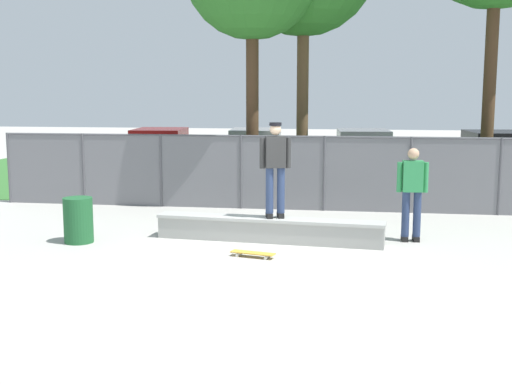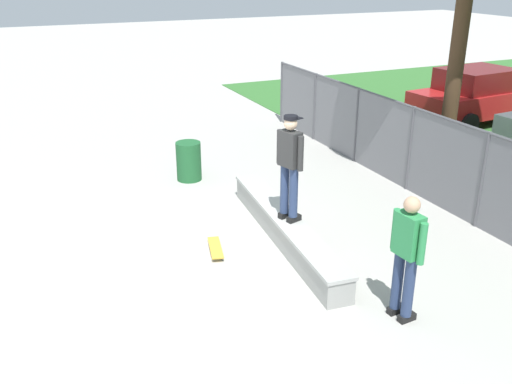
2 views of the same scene
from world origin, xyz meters
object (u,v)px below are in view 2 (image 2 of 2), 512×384
Objects in this scene: concrete_ledge at (285,229)px; bystander at (407,253)px; skateboarder at (290,163)px; skateboard at (216,248)px; trash_bin at (189,161)px; car_red at (477,95)px.

bystander is at bearing 8.71° from concrete_ledge.
skateboard is at bearing -100.74° from skateboarder.
concrete_ledge is 5.13× the size of trash_bin.
trash_bin is at bearing -82.98° from car_red.
car_red is 9.61m from trash_bin.
car_red is (-4.92, 8.92, -0.66)m from skateboarder.
bystander reaches higher than concrete_ledge.
trash_bin is at bearing -170.46° from concrete_ledge.
car_red is at bearing 118.29° from concrete_ledge.
bystander is (2.73, 0.42, 0.77)m from concrete_ledge.
car_red is at bearing 118.88° from skateboarder.
bystander reaches higher than skateboard.
car_red is at bearing 114.69° from skateboard.
skateboarder reaches higher than concrete_ledge.
car_red reaches higher than concrete_ledge.
concrete_ledge is 1.04× the size of car_red.
trash_bin is (1.17, -9.52, -0.40)m from car_red.
skateboarder is 1.01× the size of bystander.
concrete_ledge is at bearing 178.38° from skateboarder.
concrete_ledge is 5.45× the size of skateboard.
concrete_ledge is 10.14m from car_red.
skateboard is 0.19× the size of car_red.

